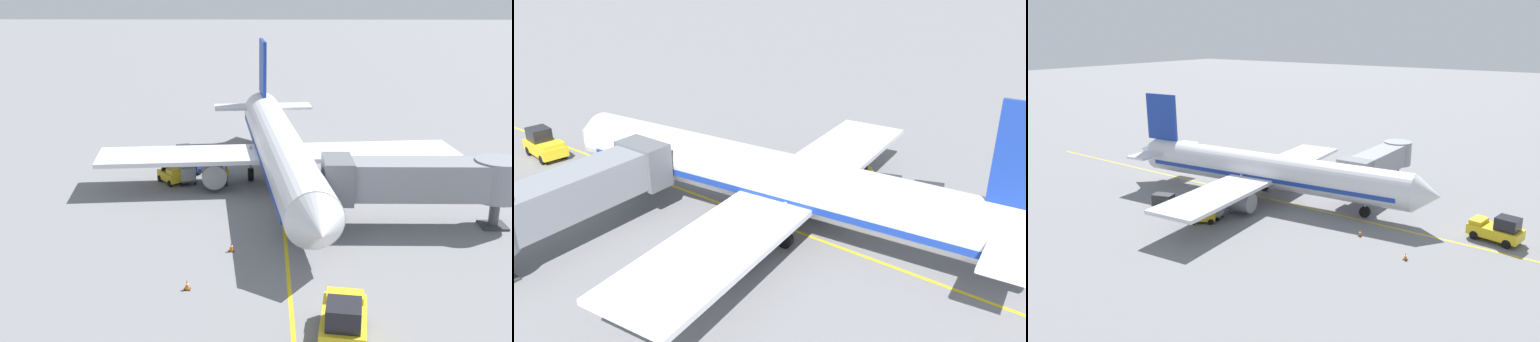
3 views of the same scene
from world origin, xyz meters
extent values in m
plane|color=slate|center=(0.00, 0.00, 0.00)|extent=(400.00, 400.00, 0.00)
cube|color=gold|center=(0.00, 0.00, 0.00)|extent=(0.24, 80.00, 0.01)
cylinder|color=silver|center=(0.08, -0.96, 3.29)|extent=(6.87, 32.21, 3.70)
cube|color=#193899|center=(0.08, -0.96, 2.82)|extent=(6.65, 29.67, 0.44)
cone|color=silver|center=(-1.63, 16.15, 3.29)|extent=(3.85, 2.75, 3.63)
cube|color=black|center=(-1.45, 14.36, 3.93)|extent=(2.87, 1.37, 0.60)
cube|color=silver|center=(0.18, -1.96, 2.64)|extent=(30.37, 8.16, 0.36)
cylinder|color=gray|center=(-5.37, -1.71, 1.39)|extent=(2.31, 3.38, 2.00)
cylinder|color=gray|center=(5.57, -0.61, 1.39)|extent=(2.31, 3.38, 2.00)
cube|color=silver|center=(1.55, -15.69, 3.84)|extent=(10.21, 3.58, 0.24)
cylinder|color=black|center=(-1.03, 10.18, 0.55)|extent=(0.56, 1.14, 1.10)
cylinder|color=gray|center=(-1.03, 10.18, 2.10)|extent=(0.24, 0.24, 2.00)
cylinder|color=black|center=(-2.01, -3.18, 0.55)|extent=(0.56, 1.14, 1.10)
cylinder|color=gray|center=(-2.01, -3.18, 2.10)|extent=(0.24, 0.24, 2.00)
cylinder|color=black|center=(2.57, -2.72, 0.55)|extent=(0.56, 1.14, 1.10)
cylinder|color=gray|center=(2.57, -2.72, 2.10)|extent=(0.24, 0.24, 2.00)
cube|color=gray|center=(-8.79, 7.59, 3.49)|extent=(11.91, 2.80, 2.60)
cube|color=slate|center=(-3.64, 7.59, 3.49)|extent=(2.00, 3.50, 2.99)
cube|color=gold|center=(-2.43, 22.18, 0.85)|extent=(2.86, 4.69, 0.90)
cube|color=black|center=(-2.28, 23.16, 1.85)|extent=(1.92, 2.08, 1.10)
cube|color=gold|center=(-2.67, 20.66, 1.48)|extent=(2.02, 1.38, 0.36)
cylinder|color=black|center=(-1.73, 20.62, 0.40)|extent=(0.47, 0.84, 0.80)
cylinder|color=black|center=(-3.58, 20.91, 0.40)|extent=(0.47, 0.84, 0.80)
cylinder|color=black|center=(-1.29, 23.45, 0.40)|extent=(0.47, 0.84, 0.80)
cylinder|color=black|center=(-3.14, 23.74, 0.40)|extent=(0.47, 0.84, 0.80)
cube|color=#1E339E|center=(7.32, -5.28, 0.63)|extent=(2.15, 2.77, 0.70)
cube|color=#1E339E|center=(7.61, -4.66, 1.20)|extent=(1.37, 1.38, 0.44)
cube|color=black|center=(7.02, -5.91, 1.30)|extent=(0.83, 0.50, 0.64)
cylinder|color=black|center=(7.37, -5.17, 1.28)|extent=(0.18, 0.27, 0.54)
cylinder|color=black|center=(7.20, -4.26, 0.28)|extent=(0.42, 0.59, 0.56)
cylinder|color=black|center=(8.18, -4.72, 0.28)|extent=(0.42, 0.59, 0.56)
cylinder|color=black|center=(6.45, -5.85, 0.28)|extent=(0.42, 0.59, 0.56)
cylinder|color=black|center=(7.43, -6.31, 0.28)|extent=(0.42, 0.59, 0.56)
cube|color=gold|center=(9.40, -1.98, 0.63)|extent=(2.47, 2.71, 0.70)
cube|color=gold|center=(8.98, -1.43, 1.20)|extent=(1.45, 1.45, 0.44)
cube|color=black|center=(9.82, -2.53, 1.30)|extent=(0.76, 0.64, 0.64)
cylinder|color=black|center=(9.32, -1.88, 1.28)|extent=(0.22, 0.26, 0.54)
cylinder|color=black|center=(8.44, -1.61, 0.28)|extent=(0.50, 0.57, 0.56)
cylinder|color=black|center=(9.30, -0.96, 0.28)|extent=(0.50, 0.57, 0.56)
cylinder|color=black|center=(9.50, -3.00, 0.28)|extent=(0.50, 0.57, 0.56)
cylinder|color=black|center=(10.36, -2.35, 0.28)|extent=(0.50, 0.57, 0.56)
cube|color=#4C4C51|center=(8.05, -1.99, 0.42)|extent=(1.95, 2.51, 0.12)
cube|color=#999EA3|center=(8.05, -1.99, 1.03)|extent=(1.86, 2.38, 1.10)
cylinder|color=#4C4C51|center=(7.57, -0.62, 0.41)|extent=(0.30, 0.68, 0.07)
cylinder|color=black|center=(7.25, -1.40, 0.18)|extent=(0.23, 0.38, 0.36)
cylinder|color=black|center=(8.29, -1.03, 0.18)|extent=(0.23, 0.38, 0.36)
cylinder|color=black|center=(7.80, -2.95, 0.18)|extent=(0.23, 0.38, 0.36)
cylinder|color=black|center=(8.84, -2.59, 0.18)|extent=(0.23, 0.38, 0.36)
cube|color=#4C4C51|center=(8.28, -5.06, 0.42)|extent=(1.95, 2.51, 0.12)
cube|color=#2D2D33|center=(8.28, -5.06, 1.03)|extent=(1.86, 2.38, 1.10)
cylinder|color=#4C4C51|center=(7.80, -3.69, 0.41)|extent=(0.30, 0.68, 0.07)
cylinder|color=black|center=(7.49, -4.46, 0.18)|extent=(0.23, 0.38, 0.36)
cylinder|color=black|center=(8.53, -4.10, 0.18)|extent=(0.23, 0.38, 0.36)
cylinder|color=black|center=(8.04, -6.02, 0.18)|extent=(0.23, 0.38, 0.36)
cylinder|color=black|center=(9.08, -5.65, 0.18)|extent=(0.23, 0.38, 0.36)
cube|color=#4C4C51|center=(8.86, -8.05, 0.42)|extent=(1.95, 2.51, 0.12)
cube|color=#2D2D33|center=(8.86, -8.05, 1.03)|extent=(1.86, 2.38, 1.10)
cylinder|color=#4C4C51|center=(8.38, -6.68, 0.41)|extent=(0.30, 0.68, 0.07)
cylinder|color=black|center=(8.06, -7.46, 0.18)|extent=(0.23, 0.38, 0.36)
cylinder|color=black|center=(9.11, -7.09, 0.18)|extent=(0.23, 0.38, 0.36)
cylinder|color=black|center=(8.61, -9.01, 0.18)|extent=(0.23, 0.38, 0.36)
cylinder|color=black|center=(9.65, -8.65, 0.18)|extent=(0.23, 0.38, 0.36)
cylinder|color=#232328|center=(4.57, -1.26, 0.42)|extent=(0.15, 0.15, 0.85)
cylinder|color=#232328|center=(4.74, -1.16, 0.42)|extent=(0.15, 0.15, 0.85)
cube|color=yellow|center=(4.65, -1.21, 1.15)|extent=(0.45, 0.39, 0.60)
cylinder|color=yellow|center=(4.43, -1.33, 1.10)|extent=(0.24, 0.18, 0.57)
cylinder|color=yellow|center=(4.87, -1.09, 1.10)|extent=(0.24, 0.18, 0.57)
sphere|color=#997051|center=(4.65, -1.21, 1.58)|extent=(0.22, 0.22, 0.22)
cube|color=red|center=(4.65, -1.21, 1.60)|extent=(0.27, 0.20, 0.10)
cube|color=black|center=(5.80, 17.25, 0.02)|extent=(0.36, 0.36, 0.04)
cone|color=orange|center=(5.80, 17.25, 0.32)|extent=(0.30, 0.30, 0.55)
cylinder|color=white|center=(5.80, 17.25, 0.34)|extent=(0.21, 0.21, 0.06)
cube|color=black|center=(3.55, 12.00, 0.02)|extent=(0.36, 0.36, 0.04)
cone|color=orange|center=(3.55, 12.00, 0.32)|extent=(0.30, 0.30, 0.55)
cylinder|color=white|center=(3.55, 12.00, 0.34)|extent=(0.21, 0.21, 0.06)
camera|label=1|loc=(1.53, 49.90, 17.18)|focal=45.04mm
camera|label=2|loc=(-25.66, -19.83, 17.94)|focal=37.82mm
camera|label=3|loc=(41.93, 30.72, 18.01)|focal=35.22mm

